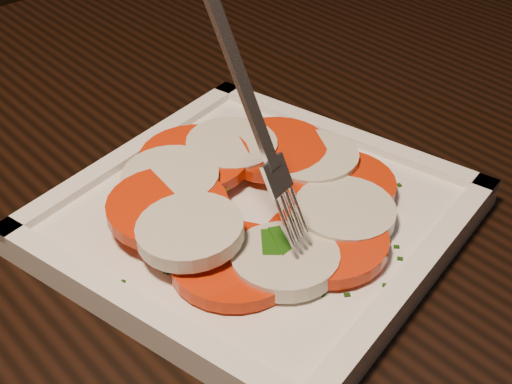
% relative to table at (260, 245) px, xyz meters
% --- Properties ---
extents(table, '(1.26, 0.89, 0.75)m').
position_rel_table_xyz_m(table, '(0.00, 0.00, 0.00)').
color(table, black).
rests_on(table, ground).
extents(chair, '(0.56, 0.56, 0.93)m').
position_rel_table_xyz_m(chair, '(0.07, 0.70, -0.12)').
color(chair, black).
rests_on(chair, ground).
extents(plate, '(0.30, 0.30, 0.01)m').
position_rel_table_xyz_m(plate, '(-0.06, -0.07, 0.11)').
color(plate, white).
rests_on(plate, table).
extents(caprese_salad, '(0.20, 0.21, 0.03)m').
position_rel_table_xyz_m(caprese_salad, '(-0.06, -0.07, 0.12)').
color(caprese_salad, red).
rests_on(caprese_salad, plate).
extents(fork, '(0.05, 0.08, 0.15)m').
position_rel_table_xyz_m(fork, '(-0.09, -0.09, 0.21)').
color(fork, white).
rests_on(fork, caprese_salad).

